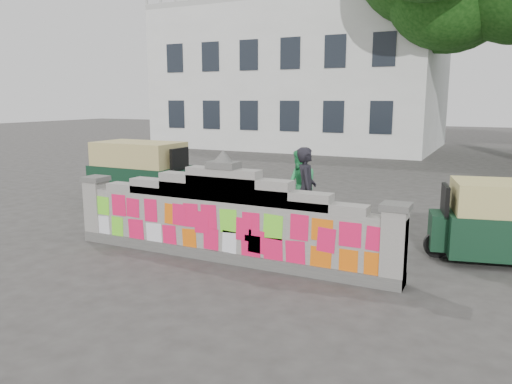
% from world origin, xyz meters
% --- Properties ---
extents(ground, '(100.00, 100.00, 0.00)m').
position_xyz_m(ground, '(0.00, 0.00, 0.00)').
color(ground, '#383533').
rests_on(ground, ground).
extents(parapet_wall, '(6.48, 0.44, 2.01)m').
position_xyz_m(parapet_wall, '(-0.00, -0.01, 0.75)').
color(parapet_wall, '#4C4C49').
rests_on(parapet_wall, ground).
extents(building, '(16.00, 10.00, 8.90)m').
position_xyz_m(building, '(-7.00, 21.98, 4.01)').
color(building, silver).
rests_on(building, ground).
extents(cyclist_bike, '(2.02, 1.35, 1.01)m').
position_xyz_m(cyclist_bike, '(0.94, 1.65, 0.50)').
color(cyclist_bike, black).
rests_on(cyclist_bike, ground).
extents(cyclist_rider, '(0.62, 0.73, 1.71)m').
position_xyz_m(cyclist_rider, '(0.94, 1.65, 0.85)').
color(cyclist_rider, black).
rests_on(cyclist_rider, ground).
extents(pedestrian, '(1.06, 1.07, 1.74)m').
position_xyz_m(pedestrian, '(0.21, 3.22, 0.87)').
color(pedestrian, green).
rests_on(pedestrian, ground).
extents(rickshaw_left, '(3.07, 1.43, 1.70)m').
position_xyz_m(rickshaw_left, '(-4.68, 3.48, 0.88)').
color(rickshaw_left, black).
rests_on(rickshaw_left, ground).
extents(rickshaw_right, '(2.71, 1.69, 1.45)m').
position_xyz_m(rickshaw_right, '(4.61, 2.14, 0.75)').
color(rickshaw_right, '#10311D').
rests_on(rickshaw_right, ground).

